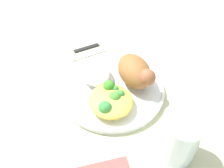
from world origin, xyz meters
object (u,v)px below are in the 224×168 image
plate (112,89)px  roasted_chicken (135,71)px  knife (98,44)px  rice_pile (94,71)px  fork (97,53)px  water_glass (180,139)px  mac_cheese_with_broccoli (111,100)px

plate → roasted_chicken: bearing=88.7°
roasted_chicken → knife: (-0.20, -0.03, -0.05)m
roasted_chicken → rice_pile: size_ratio=1.15×
plate → roasted_chicken: 0.07m
roasted_chicken → rice_pile: (-0.05, -0.09, -0.02)m
rice_pile → fork: size_ratio=0.74×
roasted_chicken → water_glass: water_glass is taller
rice_pile → water_glass: water_glass is taller
water_glass → plate: bearing=-164.5°
mac_cheese_with_broccoli → knife: bearing=167.4°
rice_pile → plate: bearing=28.1°
mac_cheese_with_broccoli → fork: 0.22m
rice_pile → mac_cheese_with_broccoli: (0.10, 0.00, -0.00)m
rice_pile → water_glass: bearing=18.2°
mac_cheese_with_broccoli → knife: mac_cheese_with_broccoli is taller
fork → knife: size_ratio=0.75×
plate → roasted_chicken: roasted_chicken is taller
rice_pile → fork: 0.12m
mac_cheese_with_broccoli → water_glass: water_glass is taller
fork → water_glass: bearing=6.3°
roasted_chicken → water_glass: 0.20m
roasted_chicken → rice_pile: bearing=-121.3°
plate → water_glass: water_glass is taller
water_glass → rice_pile: bearing=-161.8°
plate → fork: (-0.16, 0.02, -0.01)m
plate → rice_pile: rice_pile is taller
roasted_chicken → mac_cheese_with_broccoli: bearing=-58.4°
rice_pile → knife: rice_pile is taller
rice_pile → roasted_chicken: bearing=58.7°
roasted_chicken → plate: bearing=-91.3°
roasted_chicken → mac_cheese_with_broccoli: roasted_chicken is taller
fork → roasted_chicken: bearing=14.6°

